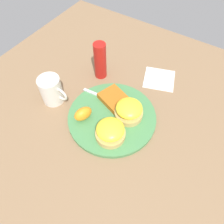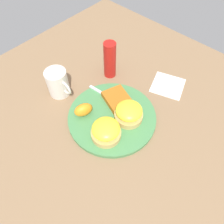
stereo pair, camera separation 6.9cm
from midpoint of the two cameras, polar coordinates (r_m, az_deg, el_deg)
The scene contains 10 objects.
ground_plane at distance 0.71m, azimuth 2.75°, elevation -1.79°, with size 1.10×1.10×0.00m, color #846647.
plate at distance 0.71m, azimuth 2.77°, elevation -1.47°, with size 0.29×0.29×0.01m, color #47844C.
sandwich_benedict_left at distance 0.64m, azimuth 1.49°, elevation -5.16°, with size 0.09×0.09×0.06m.
sandwich_benedict_right at distance 0.68m, azimuth 7.30°, elevation -0.42°, with size 0.09×0.09×0.06m.
hashbrown_patty at distance 0.73m, azimuth 4.30°, elevation 2.91°, with size 0.10×0.08×0.02m, color #B15E19.
orange_wedge at distance 0.69m, azimuth -4.69°, elevation 0.39°, with size 0.06×0.04×0.04m, color orange.
fork at distance 0.73m, azimuth 4.04°, elevation 2.38°, with size 0.21×0.04×0.00m.
cup at distance 0.76m, azimuth -11.44°, elevation 7.31°, with size 0.10×0.07×0.10m.
napkin at distance 0.84m, azimuth 16.69°, elevation 6.56°, with size 0.11×0.11×0.00m, color white.
condiment_bottle at distance 0.80m, azimuth 1.96°, elevation 13.30°, with size 0.04×0.04×0.14m, color #B21914.
Camera 2 is at (0.27, -0.30, 0.59)m, focal length 35.00 mm.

